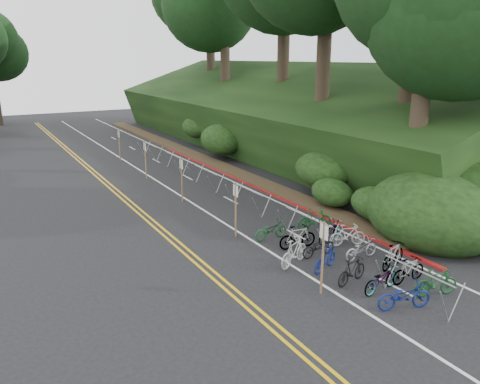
% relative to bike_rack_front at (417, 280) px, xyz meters
% --- Properties ---
extents(ground, '(120.00, 120.00, 0.00)m').
position_rel_bike_rack_front_xyz_m(ground, '(-2.69, 3.13, -0.89)').
color(ground, black).
rests_on(ground, ground).
extents(road_markings, '(7.47, 80.00, 0.01)m').
position_rel_bike_rack_front_xyz_m(road_markings, '(-2.06, 13.23, -0.88)').
color(road_markings, gold).
rests_on(road_markings, ground).
extents(red_curb, '(0.25, 28.00, 0.10)m').
position_rel_bike_rack_front_xyz_m(red_curb, '(3.01, 15.13, -0.84)').
color(red_curb, maroon).
rests_on(red_curb, ground).
extents(embankment, '(14.30, 48.14, 9.11)m').
position_rel_bike_rack_front_xyz_m(embankment, '(10.27, 22.17, 1.68)').
color(embankment, black).
rests_on(embankment, ground).
extents(bike_rack_front, '(1.18, 2.72, 1.24)m').
position_rel_bike_rack_front_xyz_m(bike_rack_front, '(0.00, 0.00, 0.00)').
color(bike_rack_front, gray).
rests_on(bike_rack_front, ground).
extents(bike_racks_rest, '(1.14, 23.00, 1.17)m').
position_rel_bike_rack_front_xyz_m(bike_racks_rest, '(0.31, 16.13, -0.03)').
color(bike_racks_rest, gray).
rests_on(bike_racks_rest, ground).
extents(signpost_near, '(0.08, 0.40, 2.59)m').
position_rel_bike_rack_front_xyz_m(signpost_near, '(-2.15, 2.13, 0.59)').
color(signpost_near, brown).
rests_on(signpost_near, ground).
extents(signposts_rest, '(0.08, 18.40, 2.50)m').
position_rel_bike_rack_front_xyz_m(signposts_rest, '(-2.09, 17.13, 0.54)').
color(signposts_rest, brown).
rests_on(signposts_rest, ground).
extents(bike_front, '(1.18, 1.88, 1.10)m').
position_rel_bike_rack_front_xyz_m(bike_front, '(-1.59, 4.44, -0.34)').
color(bike_front, beige).
rests_on(bike_front, ground).
extents(bike_valet, '(3.36, 8.90, 1.03)m').
position_rel_bike_rack_front_xyz_m(bike_valet, '(0.35, 3.49, -0.42)').
color(bike_valet, navy).
rests_on(bike_valet, ground).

